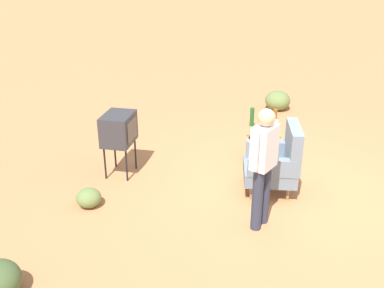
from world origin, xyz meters
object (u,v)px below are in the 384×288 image
object	(u,v)px
armchair	(277,161)
bottle_wine_green	(252,117)
side_table	(264,134)
tv_on_stand	(119,129)
bottle_short_clear	(262,124)
soda_can_red	(256,131)
person_standing	(263,162)
bottle_tall_amber	(275,118)
flower_vase	(265,126)

from	to	relation	value
armchair	bottle_wine_green	distance (m)	1.23
side_table	tv_on_stand	bearing A→B (deg)	-70.72
side_table	bottle_short_clear	world-z (taller)	bottle_short_clear
soda_can_red	person_standing	bearing A→B (deg)	4.26
person_standing	armchair	bearing A→B (deg)	167.67
bottle_tall_amber	bottle_wine_green	bearing A→B (deg)	-82.44
side_table	person_standing	distance (m)	2.00
bottle_tall_amber	side_table	bearing A→B (deg)	-42.19
soda_can_red	bottle_short_clear	world-z (taller)	bottle_short_clear
bottle_wine_green	bottle_short_clear	xyz separation A→B (m)	(0.15, 0.17, -0.06)
armchair	side_table	bearing A→B (deg)	-167.88
bottle_short_clear	soda_can_red	bearing A→B (deg)	-20.72
person_standing	side_table	bearing A→B (deg)	179.93
tv_on_stand	flower_vase	size ratio (longest dim) A/B	3.89
flower_vase	tv_on_stand	bearing A→B (deg)	-75.98
side_table	tv_on_stand	world-z (taller)	tv_on_stand
bottle_tall_amber	person_standing	bearing A→B (deg)	-4.71
bottle_wine_green	bottle_short_clear	distance (m)	0.23
bottle_wine_green	tv_on_stand	bearing A→B (deg)	-65.57
person_standing	bottle_short_clear	size ratio (longest dim) A/B	8.20
side_table	bottle_short_clear	bearing A→B (deg)	-82.44
tv_on_stand	bottle_short_clear	xyz separation A→B (m)	(-0.79, 2.23, -0.07)
tv_on_stand	soda_can_red	size ratio (longest dim) A/B	8.44
person_standing	flower_vase	bearing A→B (deg)	179.74
tv_on_stand	bottle_tall_amber	xyz separation A→B (m)	(-0.99, 2.44, -0.02)
bottle_short_clear	bottle_wine_green	bearing A→B (deg)	-130.59
tv_on_stand	bottle_wine_green	bearing A→B (deg)	114.43
side_table	soda_can_red	xyz separation A→B (m)	(0.24, -0.13, 0.15)
tv_on_stand	armchair	bearing A→B (deg)	85.72
side_table	soda_can_red	distance (m)	0.31
tv_on_stand	bottle_wine_green	size ratio (longest dim) A/B	3.22
soda_can_red	bottle_tall_amber	size ratio (longest dim) A/B	0.41
armchair	bottle_wine_green	size ratio (longest dim) A/B	3.31
bottle_short_clear	flower_vase	distance (m)	0.23
soda_can_red	tv_on_stand	bearing A→B (deg)	-75.49
armchair	tv_on_stand	world-z (taller)	armchair
armchair	flower_vase	bearing A→B (deg)	-164.79
bottle_wine_green	armchair	bearing A→B (deg)	20.67
tv_on_stand	flower_vase	bearing A→B (deg)	104.02
person_standing	bottle_short_clear	bearing A→B (deg)	-178.85
tv_on_stand	person_standing	distance (m)	2.55
armchair	soda_can_red	xyz separation A→B (m)	(-0.74, -0.34, 0.17)
bottle_tall_amber	bottle_short_clear	distance (m)	0.30
flower_vase	armchair	bearing A→B (deg)	15.21
armchair	side_table	size ratio (longest dim) A/B	1.74
bottle_short_clear	person_standing	bearing A→B (deg)	1.15
soda_can_red	flower_vase	bearing A→B (deg)	95.91
bottle_wine_green	person_standing	bearing A→B (deg)	5.73
side_table	flower_vase	distance (m)	0.33
soda_can_red	bottle_tall_amber	bearing A→B (deg)	144.84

